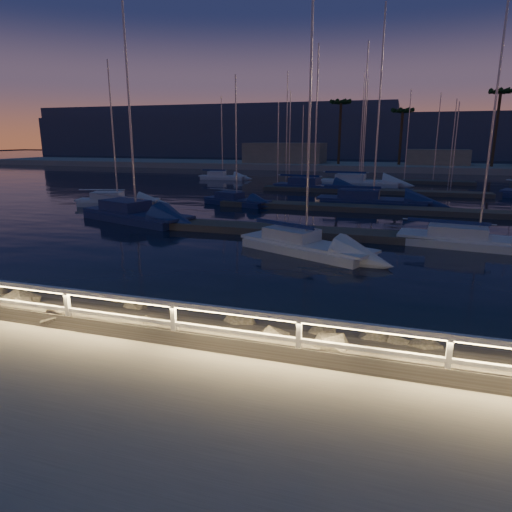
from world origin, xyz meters
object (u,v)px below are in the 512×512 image
(sailboat_j, at_px, (312,186))
(sailboat_b, at_px, (303,244))
(sailboat_i, at_px, (221,176))
(sailboat_d, at_px, (474,239))
(sailboat_e, at_px, (235,200))
(sailboat_f, at_px, (134,214))
(sailboat_g, at_px, (370,200))
(sailboat_a, at_px, (116,200))
(guard_rail, at_px, (252,322))
(sailboat_k, at_px, (358,181))

(sailboat_j, bearing_deg, sailboat_b, -72.60)
(sailboat_i, bearing_deg, sailboat_b, -67.36)
(sailboat_d, height_order, sailboat_e, sailboat_d)
(sailboat_d, distance_m, sailboat_f, 20.51)
(sailboat_b, distance_m, sailboat_g, 17.26)
(sailboat_a, bearing_deg, sailboat_f, -62.74)
(guard_rail, bearing_deg, sailboat_g, 89.00)
(sailboat_j, bearing_deg, sailboat_k, 64.64)
(sailboat_e, height_order, sailboat_f, sailboat_f)
(sailboat_b, relative_size, sailboat_e, 1.15)
(sailboat_i, xyz_separation_m, sailboat_j, (13.97, -9.17, 0.06))
(sailboat_k, bearing_deg, sailboat_f, -110.52)
(guard_rail, distance_m, sailboat_f, 22.10)
(sailboat_b, height_order, sailboat_i, sailboat_b)
(sailboat_f, relative_size, sailboat_k, 0.95)
(sailboat_g, bearing_deg, sailboat_a, -161.52)
(sailboat_f, distance_m, sailboat_g, 18.79)
(sailboat_g, relative_size, sailboat_j, 1.05)
(sailboat_b, bearing_deg, sailboat_j, 124.28)
(sailboat_k, bearing_deg, sailboat_b, -86.67)
(sailboat_e, relative_size, sailboat_j, 0.70)
(sailboat_a, height_order, sailboat_f, sailboat_f)
(sailboat_j, distance_m, sailboat_k, 7.72)
(sailboat_i, height_order, sailboat_k, sailboat_k)
(sailboat_d, relative_size, sailboat_g, 0.85)
(sailboat_a, relative_size, sailboat_d, 0.86)
(sailboat_d, relative_size, sailboat_j, 0.90)
(sailboat_a, bearing_deg, sailboat_k, 36.93)
(guard_rail, distance_m, sailboat_d, 17.15)
(guard_rail, bearing_deg, sailboat_e, 111.03)
(sailboat_a, bearing_deg, guard_rail, -65.63)
(sailboat_b, xyz_separation_m, sailboat_k, (-0.56, 33.33, 0.06))
(sailboat_i, bearing_deg, guard_rail, -72.12)
(sailboat_f, height_order, sailboat_i, sailboat_f)
(sailboat_a, bearing_deg, sailboat_b, -46.88)
(sailboat_e, bearing_deg, sailboat_g, 33.53)
(guard_rail, bearing_deg, sailboat_d, 67.43)
(sailboat_d, xyz_separation_m, sailboat_k, (-8.53, 29.60, 0.07))
(sailboat_f, bearing_deg, sailboat_e, 86.64)
(sailboat_e, height_order, sailboat_j, sailboat_j)
(sailboat_g, distance_m, sailboat_i, 27.93)
(sailboat_e, xyz_separation_m, sailboat_i, (-9.99, 21.78, 0.01))
(sailboat_b, relative_size, sailboat_g, 0.77)
(sailboat_e, distance_m, sailboat_i, 23.96)
(sailboat_e, bearing_deg, sailboat_k, 84.99)
(guard_rail, xyz_separation_m, sailboat_e, (-10.11, 26.30, -0.98))
(sailboat_j, relative_size, sailboat_k, 0.93)
(sailboat_f, distance_m, sailboat_k, 30.66)
(sailboat_d, bearing_deg, sailboat_j, 125.56)
(sailboat_e, distance_m, sailboat_k, 20.77)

